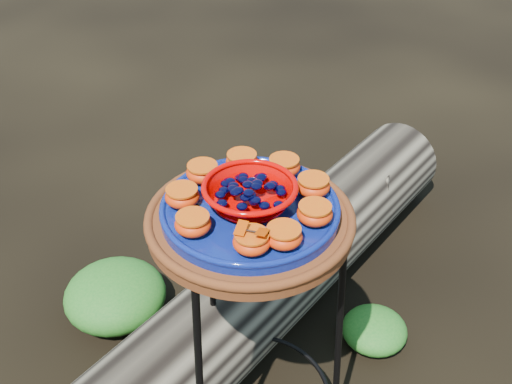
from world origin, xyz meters
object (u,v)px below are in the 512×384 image
cobalt_plate (250,211)px  red_bowl (250,196)px  terracotta_saucer (250,222)px  plant_stand (251,343)px  driftwood_log (288,264)px

cobalt_plate → red_bowl: size_ratio=2.00×
terracotta_saucer → cobalt_plate: (0.00, 0.00, 0.03)m
cobalt_plate → red_bowl: red_bowl is taller
plant_stand → red_bowl: size_ratio=3.90×
red_bowl → cobalt_plate: bearing=0.0°
terracotta_saucer → cobalt_plate: cobalt_plate is taller
plant_stand → red_bowl: bearing=0.0°
driftwood_log → terracotta_saucer: bearing=-131.9°
driftwood_log → plant_stand: bearing=-131.9°
terracotta_saucer → red_bowl: red_bowl is taller
plant_stand → cobalt_plate: cobalt_plate is taller
plant_stand → terracotta_saucer: terracotta_saucer is taller
red_bowl → driftwood_log: bearing=48.1°
red_bowl → terracotta_saucer: bearing=0.0°
red_bowl → driftwood_log: size_ratio=0.11×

